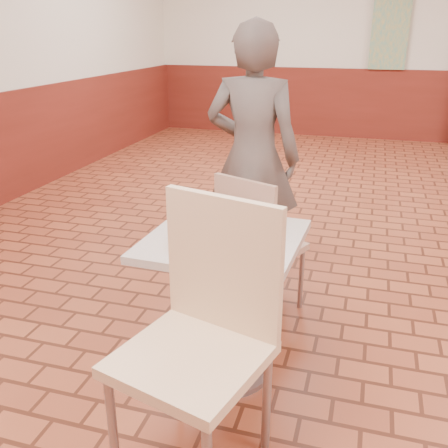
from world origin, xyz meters
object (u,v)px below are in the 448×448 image
(main_table, at_px, (224,282))
(serving_tray, at_px, (224,234))
(paper_cup, at_px, (248,217))
(chair_main_front, at_px, (204,326))
(chair_main_back, at_px, (255,240))
(customer, at_px, (253,158))
(long_john_donut, at_px, (241,236))
(ring_donut, at_px, (204,218))

(main_table, distance_m, serving_tray, 0.24)
(main_table, distance_m, paper_cup, 0.32)
(chair_main_front, xyz_separation_m, paper_cup, (0.01, 0.59, 0.20))
(serving_tray, bearing_deg, main_table, 90.00)
(chair_main_back, relative_size, customer, 0.52)
(main_table, xyz_separation_m, chair_main_back, (0.03, 0.52, -0.00))
(long_john_donut, distance_m, paper_cup, 0.16)
(main_table, bearing_deg, paper_cup, 43.37)
(long_john_donut, bearing_deg, ring_donut, 142.98)
(long_john_donut, height_order, paper_cup, paper_cup)
(customer, relative_size, serving_tray, 3.66)
(chair_main_back, xyz_separation_m, ring_donut, (-0.15, -0.43, 0.27))
(long_john_donut, bearing_deg, customer, 100.97)
(chair_main_back, height_order, long_john_donut, chair_main_back)
(serving_tray, xyz_separation_m, ring_donut, (-0.12, 0.09, 0.03))
(customer, height_order, long_john_donut, customer)
(chair_main_front, xyz_separation_m, serving_tray, (-0.08, 0.51, 0.14))
(chair_main_front, bearing_deg, paper_cup, 104.51)
(chair_main_front, distance_m, long_john_donut, 0.47)
(chair_main_front, height_order, serving_tray, chair_main_front)
(chair_main_front, xyz_separation_m, ring_donut, (-0.20, 0.60, 0.17))
(serving_tray, relative_size, long_john_donut, 3.24)
(serving_tray, bearing_deg, chair_main_front, -81.44)
(chair_main_front, distance_m, customer, 1.53)
(customer, relative_size, paper_cup, 17.96)
(paper_cup, bearing_deg, chair_main_front, -91.01)
(main_table, height_order, ring_donut, ring_donut)
(chair_main_back, distance_m, customer, 0.60)
(main_table, height_order, serving_tray, serving_tray)
(ring_donut, relative_size, paper_cup, 1.19)
(serving_tray, height_order, ring_donut, ring_donut)
(paper_cup, bearing_deg, main_table, -136.63)
(customer, height_order, ring_donut, customer)
(main_table, distance_m, chair_main_back, 0.52)
(main_table, relative_size, chair_main_front, 0.68)
(main_table, bearing_deg, serving_tray, -90.00)
(main_table, distance_m, long_john_donut, 0.30)
(ring_donut, distance_m, paper_cup, 0.21)
(main_table, relative_size, paper_cup, 7.74)
(main_table, distance_m, customer, 1.05)
(chair_main_front, bearing_deg, chair_main_back, 108.33)
(main_table, xyz_separation_m, long_john_donut, (0.10, -0.07, 0.27))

